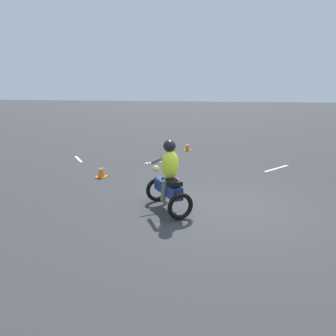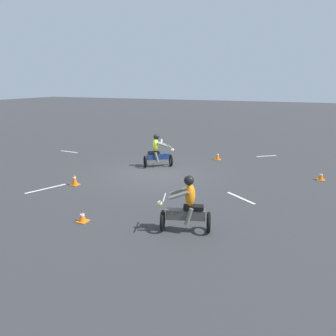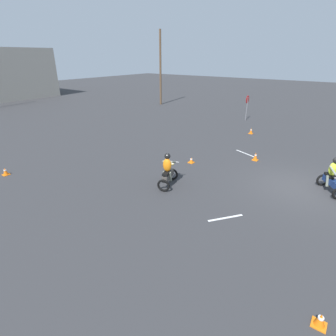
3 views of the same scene
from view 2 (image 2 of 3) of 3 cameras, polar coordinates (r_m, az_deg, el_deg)
name	(u,v)px [view 2 (image 2 of 3)]	position (r m, az deg, el deg)	size (l,w,h in m)	color
ground_plane	(155,174)	(15.11, -2.30, -1.03)	(120.00, 120.00, 0.00)	#333335
motorcycle_rider_foreground	(157,153)	(16.19, -1.86, 2.71)	(1.49, 1.31, 1.66)	black
motorcycle_rider_background	(187,208)	(9.20, 3.31, -6.89)	(1.55, 1.02, 1.66)	black
traffic_cone_near_left	(321,176)	(15.56, 25.09, -1.34)	(0.32, 0.32, 0.35)	orange
traffic_cone_near_right	(82,217)	(10.35, -14.68, -8.26)	(0.32, 0.32, 0.32)	orange
traffic_cone_mid_left	(218,156)	(18.00, 8.63, 2.05)	(0.32, 0.32, 0.41)	orange
traffic_cone_far_right	(75,180)	(13.95, -15.97, -1.98)	(0.32, 0.32, 0.48)	orange
lane_stripe_e	(69,152)	(20.76, -16.84, 2.74)	(0.10, 1.30, 0.01)	silver
lane_stripe_ne	(46,189)	(13.91, -20.49, -3.38)	(0.10, 1.66, 0.01)	silver
lane_stripe_nw	(241,198)	(12.32, 12.54, -5.09)	(0.10, 1.45, 0.01)	silver
lane_stripe_sw	(266,156)	(19.53, 16.76, 2.02)	(0.10, 1.24, 0.01)	silver
lane_stripe_se	(162,141)	(23.31, -1.12, 4.65)	(0.10, 1.95, 0.01)	silver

